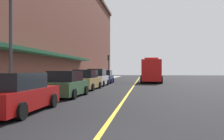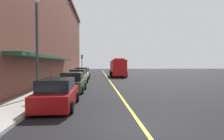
{
  "view_description": "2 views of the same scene",
  "coord_description": "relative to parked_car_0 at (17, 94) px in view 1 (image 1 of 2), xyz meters",
  "views": [
    {
      "loc": [
        1.2,
        -5.66,
        1.74
      ],
      "look_at": [
        -2.15,
        19.71,
        1.75
      ],
      "focal_mm": 39.75,
      "sensor_mm": 36.0,
      "label": 1
    },
    {
      "loc": [
        -1.75,
        -7.33,
        2.48
      ],
      "look_at": [
        -0.0,
        15.9,
        1.68
      ],
      "focal_mm": 31.55,
      "sensor_mm": 36.0,
      "label": 2
    }
  ],
  "objects": [
    {
      "name": "parked_car_2",
      "position": [
        0.01,
        12.12,
        0.06
      ],
      "size": [
        2.14,
        4.75,
        1.78
      ],
      "rotation": [
        0.0,
        0.0,
        1.54
      ],
      "color": "#A5844C",
      "rests_on": "ground"
    },
    {
      "name": "parked_car_4",
      "position": [
        -0.03,
        23.31,
        0.04
      ],
      "size": [
        2.06,
        4.9,
        1.74
      ],
      "rotation": [
        0.0,
        0.0,
        1.59
      ],
      "color": "navy",
      "rests_on": "ground"
    },
    {
      "name": "parked_car_0",
      "position": [
        0.0,
        0.0,
        0.0
      ],
      "size": [
        2.13,
        4.84,
        1.63
      ],
      "rotation": [
        0.0,
        0.0,
        1.57
      ],
      "color": "maroon",
      "rests_on": "ground"
    },
    {
      "name": "parked_car_3",
      "position": [
        0.01,
        17.45,
        0.1
      ],
      "size": [
        2.07,
        4.44,
        1.89
      ],
      "rotation": [
        0.0,
        0.0,
        1.56
      ],
      "color": "silver",
      "rests_on": "ground"
    },
    {
      "name": "brick_building_left",
      "position": [
        -7.44,
        20.15,
        7.19
      ],
      "size": [
        9.23,
        64.0,
        15.9
      ],
      "color": "brown",
      "rests_on": "ground"
    },
    {
      "name": "street_lamp_left",
      "position": [
        -1.96,
        2.99,
        3.63
      ],
      "size": [
        0.44,
        0.44,
        6.94
      ],
      "color": "#33383D",
      "rests_on": "sidewalk_left"
    },
    {
      "name": "lane_center_stripe",
      "position": [
        3.99,
        21.15,
        -0.77
      ],
      "size": [
        0.16,
        70.0,
        0.01
      ],
      "primitive_type": "cube",
      "color": "gold",
      "rests_on": "ground"
    },
    {
      "name": "traffic_light_near",
      "position": [
        -1.3,
        34.84,
        2.38
      ],
      "size": [
        0.38,
        0.36,
        4.3
      ],
      "color": "#232326",
      "rests_on": "sidewalk_left"
    },
    {
      "name": "parking_meter_1",
      "position": [
        -1.36,
        10.11,
        0.29
      ],
      "size": [
        0.14,
        0.18,
        1.33
      ],
      "color": "#4C4C51",
      "rests_on": "sidewalk_left"
    },
    {
      "name": "fire_truck",
      "position": [
        6.11,
        25.56,
        0.83
      ],
      "size": [
        2.96,
        7.57,
        3.35
      ],
      "rotation": [
        0.0,
        0.0,
        -1.59
      ],
      "color": "red",
      "rests_on": "ground"
    },
    {
      "name": "sidewalk_left",
      "position": [
        -2.21,
        21.15,
        -0.7
      ],
      "size": [
        2.4,
        70.0,
        0.15
      ],
      "primitive_type": "cube",
      "color": "#9E9B93",
      "rests_on": "ground"
    },
    {
      "name": "parked_car_1",
      "position": [
        0.12,
        6.09,
        0.02
      ],
      "size": [
        2.16,
        4.44,
        1.7
      ],
      "rotation": [
        0.0,
        0.0,
        1.55
      ],
      "color": "#2D5133",
      "rests_on": "ground"
    },
    {
      "name": "ground_plane",
      "position": [
        3.99,
        21.15,
        -0.77
      ],
      "size": [
        112.0,
        112.0,
        0.0
      ],
      "primitive_type": "plane",
      "color": "black"
    },
    {
      "name": "parking_meter_2",
      "position": [
        -1.36,
        4.37,
        0.29
      ],
      "size": [
        0.14,
        0.18,
        1.33
      ],
      "color": "#4C4C51",
      "rests_on": "sidewalk_left"
    }
  ]
}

